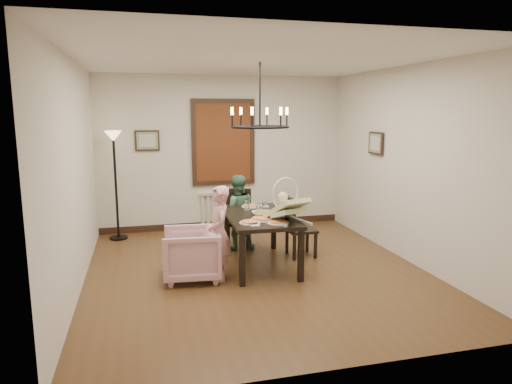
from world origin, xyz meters
name	(u,v)px	position (x,y,z in m)	size (l,w,h in m)	color
room_shell	(250,166)	(0.00, 0.37, 1.40)	(4.51, 5.00, 2.81)	#50341B
dining_table	(260,221)	(0.10, 0.24, 0.65)	(0.95, 1.60, 0.73)	black
chair_far	(238,219)	(-0.02, 1.18, 0.46)	(0.41, 0.41, 0.93)	black
chair_right	(301,226)	(0.81, 0.49, 0.46)	(0.41, 0.41, 0.92)	black
armchair	(191,254)	(-0.89, -0.05, 0.33)	(0.72, 0.74, 0.67)	beige
elderly_woman	(219,241)	(-0.54, -0.16, 0.51)	(0.37, 0.24, 1.02)	#CF9295
seated_man	(237,219)	(-0.04, 1.09, 0.49)	(0.48, 0.37, 0.98)	#416D4C
baby_bouncer	(287,207)	(0.34, -0.24, 0.94)	(0.44, 0.61, 0.40)	beige
salad_bowl	(262,214)	(0.11, 0.13, 0.77)	(0.33, 0.33, 0.08)	white
pizza_platter	(263,219)	(0.07, -0.08, 0.75)	(0.31, 0.31, 0.04)	tan
drinking_glass	(259,210)	(0.09, 0.23, 0.80)	(0.06, 0.06, 0.13)	silver
window_blinds	(223,142)	(0.00, 2.46, 1.60)	(1.00, 0.03, 1.40)	#562511
radiator	(224,209)	(0.00, 2.48, 0.35)	(0.92, 0.12, 0.62)	silver
picture_back	(147,141)	(-1.35, 2.47, 1.65)	(0.42, 0.03, 0.36)	black
picture_right	(376,143)	(2.21, 0.90, 1.65)	(0.42, 0.03, 0.36)	black
floor_lamp	(116,187)	(-1.90, 2.15, 0.90)	(0.30, 0.30, 1.80)	black
chandelier	(260,127)	(0.10, 0.24, 1.95)	(0.80, 0.80, 0.04)	black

